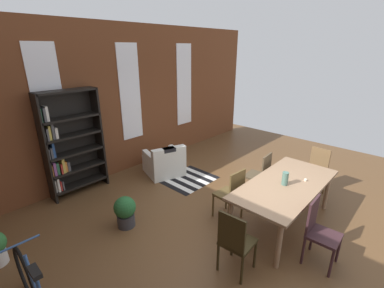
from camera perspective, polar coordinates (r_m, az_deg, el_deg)
The scene contains 17 objects.
ground_plane at distance 4.91m, azimuth 12.97°, elevation -16.04°, with size 9.99×9.99×0.00m, color brown.
back_wall_brick at distance 6.51m, azimuth -13.44°, elevation 9.26°, with size 8.68×0.12×3.38m, color brown.
window_pane_0 at distance 5.64m, azimuth -28.45°, elevation 7.53°, with size 0.55×0.02×2.20m, color white.
window_pane_1 at distance 6.43m, azimuth -13.20°, elevation 10.67°, with size 0.55×0.02×2.20m, color white.
window_pane_2 at distance 7.57m, azimuth -1.71°, elevation 12.52°, with size 0.55×0.02×2.20m, color white.
dining_table at distance 4.65m, azimuth 19.51°, elevation -8.79°, with size 2.14×0.99×0.77m.
vase_on_table at distance 4.52m, azimuth 19.44°, elevation -7.04°, with size 0.10×0.10×0.22m, color #4C7266.
tealight_candle_0 at distance 4.80m, azimuth 23.26°, elevation -7.13°, with size 0.04×0.04×0.03m, color silver.
dining_chair_head_left at distance 3.67m, azimuth 9.26°, elevation -19.90°, with size 0.43×0.43×0.95m.
dining_chair_head_right at distance 5.97m, azimuth 25.12°, elevation -5.02°, with size 0.44×0.44×0.95m.
dining_chair_near_left at distance 4.17m, azimuth 25.66°, elevation -16.36°, with size 0.41×0.41×0.95m.
dining_chair_far_right at distance 5.40m, azimuth 14.49°, elevation -6.31°, with size 0.43×0.43×0.95m.
dining_chair_far_left at distance 4.65m, azimuth 8.51°, elevation -10.38°, with size 0.43×0.43×0.95m.
bookshelf_tall at distance 5.73m, azimuth -24.91°, elevation -0.15°, with size 1.13×0.32×2.12m.
armchair_white at distance 6.32m, azimuth -5.94°, elevation -4.08°, with size 1.01×1.01×0.75m.
potted_plant_corner at distance 4.68m, azimuth -14.21°, elevation -13.80°, with size 0.36×0.36×0.55m.
striped_rug at distance 6.14m, azimuth -0.78°, elevation -7.55°, with size 1.15×0.97×0.01m.
Camera 1 is at (-3.54, -1.85, 2.85)m, focal length 24.74 mm.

